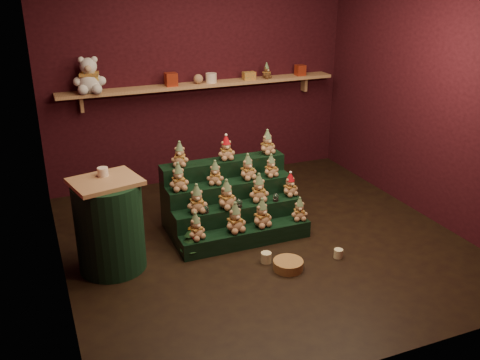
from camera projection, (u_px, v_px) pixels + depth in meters
name	position (u px, v px, depth m)	size (l,w,h in m)	color
ground	(263.00, 241.00, 5.64)	(4.00, 4.00, 0.00)	black
back_wall	(198.00, 74.00, 6.88)	(4.00, 0.10, 2.80)	black
front_wall	(402.00, 188.00, 3.36)	(4.00, 0.10, 2.80)	black
left_wall	(39.00, 135.00, 4.39)	(0.10, 4.00, 2.80)	black
right_wall	(435.00, 93.00, 5.84)	(0.10, 4.00, 2.80)	black
back_shelf	(203.00, 85.00, 6.76)	(3.60, 0.26, 0.24)	tan
riser_tier_front	(246.00, 237.00, 5.53)	(1.40, 0.22, 0.18)	black
riser_tier_midfront	(238.00, 220.00, 5.68)	(1.40, 0.22, 0.36)	black
riser_tier_midback	(230.00, 205.00, 5.84)	(1.40, 0.22, 0.54)	black
riser_tier_back	(223.00, 190.00, 6.00)	(1.40, 0.22, 0.72)	black
teddy_0	(196.00, 226.00, 5.25)	(0.20, 0.18, 0.27)	tan
teddy_1	(235.00, 217.00, 5.39)	(0.22, 0.20, 0.31)	tan
teddy_2	(262.00, 213.00, 5.51)	(0.21, 0.19, 0.30)	tan
teddy_3	(299.00, 209.00, 5.66)	(0.18, 0.16, 0.25)	tan
teddy_4	(197.00, 199.00, 5.40)	(0.21, 0.19, 0.30)	tan
teddy_5	(226.00, 194.00, 5.50)	(0.22, 0.19, 0.30)	tan
teddy_6	(259.00, 188.00, 5.67)	(0.21, 0.19, 0.30)	tan
teddy_7	(290.00, 184.00, 5.80)	(0.18, 0.16, 0.26)	tan
teddy_8	(178.00, 177.00, 5.48)	(0.21, 0.19, 0.29)	tan
teddy_9	(215.00, 173.00, 5.64)	(0.18, 0.16, 0.25)	tan
teddy_10	(248.00, 167.00, 5.77)	(0.20, 0.18, 0.28)	tan
teddy_11	(271.00, 166.00, 5.85)	(0.18, 0.16, 0.25)	tan
teddy_12	(180.00, 154.00, 5.64)	(0.19, 0.17, 0.26)	tan
teddy_13	(226.00, 148.00, 5.82)	(0.19, 0.17, 0.27)	tan
teddy_14	(267.00, 142.00, 6.01)	(0.19, 0.17, 0.27)	tan
snow_globe_a	(206.00, 209.00, 5.42)	(0.06, 0.06, 0.08)	black
snow_globe_b	(239.00, 203.00, 5.55)	(0.07, 0.07, 0.09)	black
snow_globe_c	(276.00, 197.00, 5.70)	(0.06, 0.06, 0.09)	black
side_table	(110.00, 225.00, 4.98)	(0.69, 0.63, 0.91)	tan
table_ornament	(103.00, 172.00, 4.88)	(0.10, 0.10, 0.08)	beige
mini_christmas_tree	(190.00, 242.00, 5.27)	(0.20, 0.20, 0.33)	#472A19
mug_left	(266.00, 257.00, 5.21)	(0.10, 0.10, 0.10)	beige
mug_right	(338.00, 253.00, 5.30)	(0.09, 0.09, 0.09)	beige
wicker_basket	(288.00, 265.00, 5.09)	(0.29, 0.29, 0.09)	olive
white_bear	(89.00, 70.00, 6.14)	(0.37, 0.34, 0.52)	white
brown_bear	(266.00, 71.00, 7.00)	(0.14, 0.13, 0.20)	#53301B
gift_tin_red_a	(171.00, 79.00, 6.56)	(0.14, 0.14, 0.16)	#9E3018
gift_tin_cream	(211.00, 78.00, 6.75)	(0.14, 0.14, 0.12)	beige
gift_tin_red_b	(300.00, 70.00, 7.19)	(0.12, 0.12, 0.14)	#9E3018
shelf_plush_ball	(198.00, 79.00, 6.69)	(0.12, 0.12, 0.12)	tan
scarf_gift_box	(249.00, 76.00, 6.94)	(0.16, 0.10, 0.10)	orange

